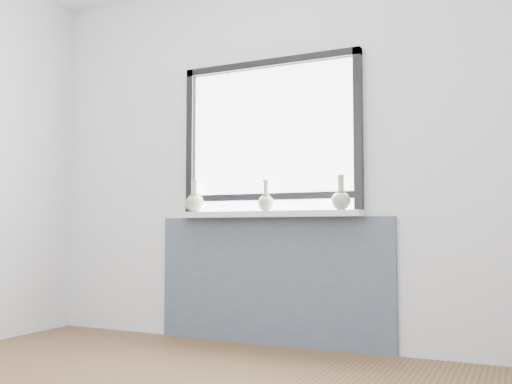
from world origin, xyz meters
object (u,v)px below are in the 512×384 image
at_px(vase_a, 195,202).
at_px(windowsill, 266,214).
at_px(vase_c, 341,199).
at_px(vase_b, 266,201).

bearing_deg(vase_a, windowsill, -0.37).
bearing_deg(windowsill, vase_c, -3.13).
bearing_deg(vase_b, windowsill, 114.21).
bearing_deg(vase_b, vase_a, 178.45).
distance_m(vase_b, vase_c, 0.52).
bearing_deg(vase_a, vase_b, -1.55).
xyz_separation_m(windowsill, vase_b, (0.01, -0.01, 0.09)).
height_order(vase_a, vase_c, vase_a).
bearing_deg(vase_a, vase_c, -1.71).
distance_m(windowsill, vase_c, 0.54).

